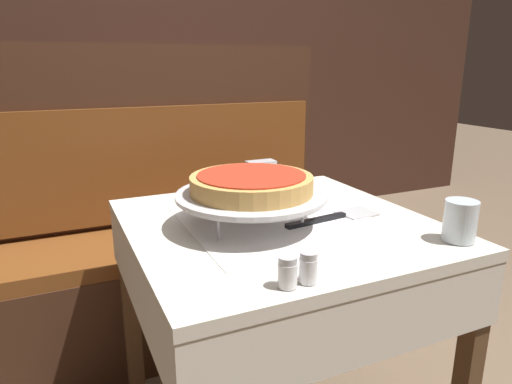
{
  "coord_description": "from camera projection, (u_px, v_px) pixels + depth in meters",
  "views": [
    {
      "loc": [
        -0.55,
        -1.05,
        1.16
      ],
      "look_at": [
        -0.08,
        -0.03,
        0.84
      ],
      "focal_mm": 32.0,
      "sensor_mm": 36.0,
      "label": 1
    }
  ],
  "objects": [
    {
      "name": "dining_table_front",
      "position": [
        278.0,
        259.0,
        1.28
      ],
      "size": [
        0.8,
        0.8,
        0.74
      ],
      "color": "beige",
      "rests_on": "ground_plane"
    },
    {
      "name": "dining_table_rear",
      "position": [
        161.0,
        157.0,
        2.76
      ],
      "size": [
        0.67,
        0.67,
        0.73
      ],
      "color": "red",
      "rests_on": "ground_plane"
    },
    {
      "name": "booth_bench",
      "position": [
        163.0,
        259.0,
        1.92
      ],
      "size": [
        1.53,
        0.45,
        1.24
      ],
      "color": "#3D2316",
      "rests_on": "ground_plane"
    },
    {
      "name": "back_wall_panel",
      "position": [
        131.0,
        57.0,
        2.99
      ],
      "size": [
        6.0,
        0.04,
        2.4
      ],
      "primitive_type": "cube",
      "color": "#3D2319",
      "rests_on": "ground_plane"
    },
    {
      "name": "pizza_pan_stand",
      "position": [
        251.0,
        196.0,
        1.2
      ],
      "size": [
        0.4,
        0.4,
        0.09
      ],
      "color": "#ADADB2",
      "rests_on": "dining_table_front"
    },
    {
      "name": "deep_dish_pizza",
      "position": [
        251.0,
        183.0,
        1.19
      ],
      "size": [
        0.32,
        0.32,
        0.05
      ],
      "color": "tan",
      "rests_on": "pizza_pan_stand"
    },
    {
      "name": "pizza_server",
      "position": [
        334.0,
        217.0,
        1.26
      ],
      "size": [
        0.3,
        0.1,
        0.01
      ],
      "color": "#BCBCC1",
      "rests_on": "dining_table_front"
    },
    {
      "name": "water_glass_near",
      "position": [
        460.0,
        221.0,
        1.1
      ],
      "size": [
        0.08,
        0.08,
        0.1
      ],
      "color": "silver",
      "rests_on": "dining_table_front"
    },
    {
      "name": "salt_shaker",
      "position": [
        287.0,
        272.0,
        0.87
      ],
      "size": [
        0.04,
        0.04,
        0.06
      ],
      "color": "silver",
      "rests_on": "dining_table_front"
    },
    {
      "name": "pepper_shaker",
      "position": [
        308.0,
        267.0,
        0.89
      ],
      "size": [
        0.04,
        0.04,
        0.06
      ],
      "color": "silver",
      "rests_on": "dining_table_front"
    },
    {
      "name": "napkin_holder",
      "position": [
        261.0,
        173.0,
        1.59
      ],
      "size": [
        0.1,
        0.05,
        0.09
      ],
      "color": "#B2B2B7",
      "rests_on": "dining_table_front"
    },
    {
      "name": "condiment_caddy",
      "position": [
        150.0,
        128.0,
        2.74
      ],
      "size": [
        0.12,
        0.12,
        0.18
      ],
      "color": "black",
      "rests_on": "dining_table_rear"
    }
  ]
}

